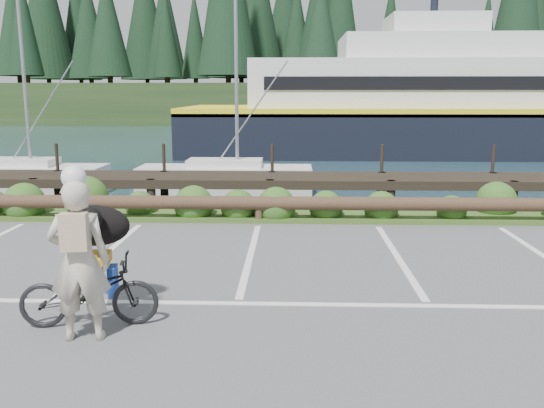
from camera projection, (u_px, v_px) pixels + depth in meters
The scene contains 7 objects.
ground at pixel (241, 294), 8.29m from camera, with size 72.00×72.00×0.00m, color #4D4D4F.
harbor_backdrop at pixel (290, 112), 85.31m from camera, with size 170.00×160.00×30.00m.
vegetation_strip at pixel (261, 214), 13.48m from camera, with size 34.00×1.60×0.10m, color #3D5B21.
log_rail at pixel (259, 223), 12.81m from camera, with size 32.00×0.30×0.60m, color #443021, non-canonical shape.
bicycle at pixel (89, 292), 7.08m from camera, with size 0.59×1.68×0.88m, color black.
cyclist at pixel (79, 261), 6.60m from camera, with size 0.69×0.46×1.90m, color #BFB5A2.
dog at pixel (94, 225), 7.47m from camera, with size 0.93×0.45×0.54m, color black.
Camera 1 is at (0.73, -7.87, 2.85)m, focal length 38.00 mm.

